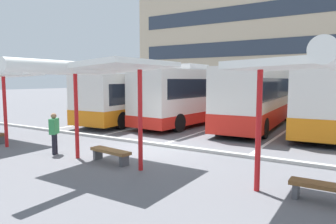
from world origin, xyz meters
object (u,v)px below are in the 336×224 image
object	(u,v)px
waiting_passenger_0	(54,131)
bench_1	(110,153)
coach_bus_0	(142,97)
waiting_shelter_1	(99,70)
coach_bus_2	(259,98)
coach_bus_1	(201,95)
bench_2	(333,190)
coach_bus_3	(325,101)

from	to	relation	value
waiting_passenger_0	bench_1	bearing A→B (deg)	4.41
coach_bus_0	waiting_passenger_0	distance (m)	10.24
waiting_shelter_1	bench_1	size ratio (longest dim) A/B	2.99
coach_bus_0	coach_bus_2	bearing A→B (deg)	9.77
coach_bus_2	bench_1	bearing A→B (deg)	-100.11
coach_bus_0	waiting_shelter_1	distance (m)	11.63
coach_bus_0	coach_bus_1	bearing A→B (deg)	20.32
coach_bus_0	waiting_shelter_1	xyz separation A→B (m)	(5.79, -9.97, 1.51)
bench_1	bench_2	size ratio (longest dim) A/B	0.92
coach_bus_1	bench_1	size ratio (longest dim) A/B	7.09
coach_bus_0	bench_2	distance (m)	15.76
bench_1	waiting_passenger_0	xyz separation A→B (m)	(-2.62, -0.20, 0.55)
coach_bus_1	bench_2	world-z (taller)	coach_bus_1
coach_bus_2	waiting_shelter_1	xyz separation A→B (m)	(-1.93, -11.30, 1.36)
coach_bus_0	coach_bus_1	size ratio (longest dim) A/B	0.93
coach_bus_2	waiting_passenger_0	distance (m)	11.97
waiting_shelter_1	bench_2	world-z (taller)	waiting_shelter_1
coach_bus_1	waiting_shelter_1	size ratio (longest dim) A/B	2.37
coach_bus_0	bench_2	bearing A→B (deg)	-37.37
coach_bus_1	bench_1	world-z (taller)	coach_bus_1
waiting_passenger_0	coach_bus_0	bearing A→B (deg)	108.07
coach_bus_0	coach_bus_2	size ratio (longest dim) A/B	1.04
bench_2	coach_bus_0	bearing A→B (deg)	142.63
coach_bus_1	waiting_shelter_1	world-z (taller)	coach_bus_1
coach_bus_1	coach_bus_3	xyz separation A→B (m)	(7.37, 0.20, -0.13)
coach_bus_2	waiting_passenger_0	world-z (taller)	coach_bus_2
coach_bus_0	coach_bus_3	size ratio (longest dim) A/B	1.05
coach_bus_3	bench_1	world-z (taller)	coach_bus_3
waiting_passenger_0	bench_2	bearing A→B (deg)	1.09
waiting_shelter_1	waiting_passenger_0	distance (m)	3.44
waiting_shelter_1	bench_1	xyz separation A→B (m)	(-0.00, 0.46, -2.77)
coach_bus_3	bench_2	world-z (taller)	coach_bus_3
coach_bus_3	waiting_shelter_1	world-z (taller)	coach_bus_3
bench_1	waiting_shelter_1	bearing A→B (deg)	-90.00
coach_bus_0	bench_1	size ratio (longest dim) A/B	6.63
coach_bus_2	coach_bus_3	distance (m)	3.55
coach_bus_2	coach_bus_3	xyz separation A→B (m)	(3.53, 0.31, -0.10)
coach_bus_2	waiting_shelter_1	world-z (taller)	coach_bus_2
coach_bus_1	bench_1	distance (m)	11.20
coach_bus_2	waiting_passenger_0	bearing A→B (deg)	-112.41
coach_bus_1	waiting_passenger_0	size ratio (longest dim) A/B	7.70
coach_bus_3	waiting_passenger_0	size ratio (longest dim) A/B	6.85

